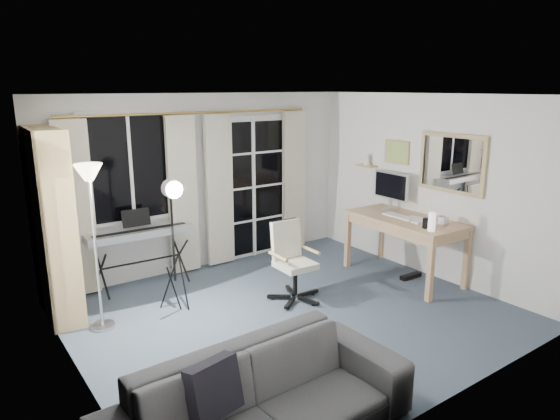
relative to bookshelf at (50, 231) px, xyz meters
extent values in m
cube|color=#3B4857|center=(2.13, -1.48, -1.00)|extent=(4.50, 4.00, 0.02)
cube|color=white|center=(1.08, 0.50, 0.51)|extent=(1.20, 0.06, 1.40)
cube|color=black|center=(1.08, 0.47, 0.51)|extent=(1.10, 0.02, 1.30)
cube|color=white|center=(1.08, 0.46, 0.51)|extent=(0.04, 0.03, 1.30)
cube|color=white|center=(2.88, 0.50, 0.04)|extent=(1.32, 0.06, 2.11)
cube|color=black|center=(2.58, 0.47, 0.04)|extent=(0.55, 0.02, 1.95)
cube|color=black|center=(3.18, 0.47, 0.04)|extent=(0.55, 0.02, 1.95)
cube|color=white|center=(2.88, 0.46, 0.04)|extent=(0.05, 0.04, 2.05)
cube|color=white|center=(2.88, 0.46, -0.44)|extent=(1.15, 0.03, 0.03)
cube|color=white|center=(2.88, 0.46, 0.06)|extent=(1.15, 0.03, 0.03)
cube|color=white|center=(2.88, 0.46, 0.56)|extent=(1.15, 0.03, 0.03)
cylinder|color=gold|center=(1.98, 0.42, 1.16)|extent=(3.50, 0.03, 0.03)
cube|color=beige|center=(0.38, 0.40, 0.09)|extent=(0.40, 0.07, 2.10)
cube|color=beige|center=(1.73, 0.40, 0.09)|extent=(0.40, 0.07, 2.10)
cube|color=beige|center=(2.28, 0.40, 0.09)|extent=(0.40, 0.07, 2.10)
cube|color=beige|center=(3.58, 0.40, 0.09)|extent=(0.40, 0.07, 2.10)
cube|color=tan|center=(0.02, -0.45, 0.05)|extent=(0.33, 0.05, 2.08)
cube|color=tan|center=(0.06, 0.48, 0.05)|extent=(0.33, 0.05, 2.08)
cube|color=tan|center=(-0.11, 0.02, 0.05)|extent=(0.07, 0.94, 2.08)
cube|color=tan|center=(0.04, 0.02, -0.95)|extent=(0.37, 0.95, 0.03)
cube|color=tan|center=(0.04, 0.02, -0.57)|extent=(0.37, 0.95, 0.03)
cube|color=tan|center=(0.04, 0.02, -0.18)|extent=(0.37, 0.95, 0.03)
cube|color=tan|center=(0.04, 0.02, 0.22)|extent=(0.37, 0.95, 0.03)
cube|color=tan|center=(0.04, 0.02, 0.61)|extent=(0.37, 0.95, 0.03)
cube|color=tan|center=(0.04, 0.02, 1.06)|extent=(0.37, 0.95, 0.03)
cube|color=white|center=(0.04, -0.37, -0.42)|extent=(0.24, 0.07, 0.27)
cube|color=brown|center=(0.05, -0.27, -0.45)|extent=(0.23, 0.05, 0.21)
cube|color=#2A2A2A|center=(0.05, -0.18, -0.44)|extent=(0.23, 0.05, 0.24)
cube|color=brown|center=(0.05, -0.10, -0.40)|extent=(0.23, 0.05, 0.31)
cube|color=white|center=(0.06, -0.02, -0.44)|extent=(0.23, 0.06, 0.24)
cube|color=#A93630|center=(0.06, 0.07, -0.43)|extent=(0.23, 0.05, 0.25)
cube|color=navy|center=(0.06, 0.15, -0.43)|extent=(0.23, 0.06, 0.25)
cube|color=brown|center=(0.07, 0.24, -0.44)|extent=(0.23, 0.04, 0.24)
cube|color=#A93630|center=(0.07, 0.32, -0.43)|extent=(0.23, 0.07, 0.25)
cube|color=#2A2A2A|center=(0.08, 0.42, -0.42)|extent=(0.23, 0.04, 0.27)
cube|color=navy|center=(0.04, -0.37, -0.02)|extent=(0.23, 0.04, 0.28)
cube|color=#2A2A2A|center=(0.04, -0.29, -0.02)|extent=(0.24, 0.07, 0.28)
cube|color=#2A2A2A|center=(0.05, -0.19, -0.04)|extent=(0.23, 0.05, 0.24)
cube|color=navy|center=(0.05, -0.11, -0.05)|extent=(0.23, 0.04, 0.22)
cube|color=navy|center=(0.06, -0.04, -0.04)|extent=(0.23, 0.05, 0.24)
cube|color=#2A2A2A|center=(0.06, 0.04, -0.02)|extent=(0.23, 0.04, 0.28)
cube|color=#2A2A2A|center=(0.06, 0.12, -0.05)|extent=(0.23, 0.06, 0.23)
cube|color=#BD8247|center=(0.07, 0.21, -0.04)|extent=(0.23, 0.05, 0.24)
cube|color=brown|center=(0.07, 0.29, -0.04)|extent=(0.23, 0.04, 0.25)
cube|color=#2A2A2A|center=(0.07, 0.36, -0.04)|extent=(0.23, 0.04, 0.24)
cube|color=#A93630|center=(0.04, -0.37, 0.38)|extent=(0.23, 0.05, 0.29)
cube|color=#2A2A2A|center=(0.04, -0.29, 0.35)|extent=(0.23, 0.04, 0.22)
cube|color=white|center=(0.05, -0.22, 0.39)|extent=(0.23, 0.04, 0.31)
cube|color=white|center=(0.05, -0.14, 0.37)|extent=(0.23, 0.05, 0.28)
cube|color=brown|center=(0.05, -0.07, 0.35)|extent=(0.23, 0.04, 0.23)
cube|color=navy|center=(0.06, 0.01, 0.35)|extent=(0.23, 0.05, 0.24)
cylinder|color=#B2B2B7|center=(0.31, -0.56, -0.97)|extent=(0.29, 0.29, 0.03)
cylinder|color=#B2B2B7|center=(0.31, -0.56, -0.15)|extent=(0.03, 0.03, 1.62)
cone|color=#FFE5B2|center=(0.31, -0.56, 0.68)|extent=(0.31, 0.31, 0.17)
cylinder|color=black|center=(0.55, 0.24, -0.64)|extent=(0.05, 0.63, 0.57)
cylinder|color=black|center=(0.55, 0.24, -0.64)|extent=(0.05, 0.63, 0.57)
cylinder|color=black|center=(1.54, 0.20, -0.64)|extent=(0.05, 0.63, 0.57)
cylinder|color=black|center=(1.54, 0.20, -0.64)|extent=(0.05, 0.63, 0.57)
cylinder|color=black|center=(1.05, 0.22, -0.64)|extent=(1.00, 0.06, 0.02)
cube|color=silver|center=(1.05, 0.22, -0.26)|extent=(1.31, 0.38, 0.09)
cube|color=white|center=(1.04, 0.14, -0.22)|extent=(1.20, 0.19, 0.01)
cube|color=black|center=(1.04, 0.18, -0.21)|extent=(1.16, 0.12, 0.01)
cube|color=black|center=(1.05, 0.32, -0.09)|extent=(0.35, 0.08, 0.22)
cylinder|color=black|center=(1.23, -0.61, -0.71)|extent=(0.02, 0.24, 0.62)
cylinder|color=black|center=(1.08, -0.52, -0.71)|extent=(0.21, 0.13, 0.62)
cylinder|color=black|center=(1.08, -0.70, -0.71)|extent=(0.21, 0.13, 0.62)
cylinder|color=black|center=(1.13, -0.61, -0.10)|extent=(0.03, 0.03, 1.07)
cylinder|color=silver|center=(1.13, -0.66, 0.43)|extent=(0.21, 0.11, 0.21)
cylinder|color=white|center=(1.13, -0.72, 0.43)|extent=(0.18, 0.02, 0.18)
cube|color=black|center=(2.58, -1.21, -0.95)|extent=(0.28, 0.05, 0.04)
cylinder|color=black|center=(2.65, -1.21, -0.96)|extent=(0.05, 0.05, 0.04)
cube|color=black|center=(2.45, -1.02, -0.95)|extent=(0.14, 0.28, 0.04)
cylinder|color=black|center=(2.48, -0.95, -0.96)|extent=(0.05, 0.05, 0.04)
cube|color=black|center=(2.23, -1.08, -0.95)|extent=(0.25, 0.21, 0.04)
cylinder|color=black|center=(2.18, -1.04, -0.96)|extent=(0.05, 0.05, 0.04)
cube|color=black|center=(2.23, -1.31, -0.95)|extent=(0.26, 0.20, 0.04)
cylinder|color=black|center=(2.17, -1.35, -0.96)|extent=(0.05, 0.05, 0.04)
cube|color=black|center=(2.44, -1.39, -0.95)|extent=(0.12, 0.28, 0.04)
cylinder|color=black|center=(2.46, -1.46, -0.96)|extent=(0.05, 0.05, 0.04)
cylinder|color=black|center=(2.39, -1.20, -0.74)|extent=(0.05, 0.05, 0.35)
cube|color=beige|center=(2.39, -1.20, -0.54)|extent=(0.42, 0.42, 0.07)
cube|color=beige|center=(2.39, -1.01, -0.28)|extent=(0.39, 0.12, 0.46)
cube|color=black|center=(2.40, -0.97, -0.26)|extent=(0.37, 0.10, 0.43)
cylinder|color=tan|center=(2.16, -1.18, -0.40)|extent=(0.05, 0.36, 0.04)
cylinder|color=tan|center=(2.62, -1.19, -0.40)|extent=(0.05, 0.36, 0.04)
cube|color=tan|center=(4.01, -1.45, -0.19)|extent=(0.81, 1.56, 0.04)
cube|color=tan|center=(4.01, -1.45, -0.26)|extent=(0.76, 1.51, 0.11)
cube|color=tan|center=(3.65, -2.16, -0.60)|extent=(0.07, 0.07, 0.78)
cube|color=tan|center=(4.33, -2.18, -0.60)|extent=(0.07, 0.07, 0.78)
cube|color=tan|center=(3.69, -0.71, -0.60)|extent=(0.07, 0.07, 0.78)
cube|color=tan|center=(4.37, -0.73, -0.60)|extent=(0.07, 0.07, 0.78)
cube|color=silver|center=(4.21, -1.00, -0.16)|extent=(0.20, 0.14, 0.02)
cube|color=silver|center=(4.21, -1.00, -0.01)|extent=(0.04, 0.03, 0.24)
cube|color=silver|center=(4.21, -1.00, 0.16)|extent=(0.05, 0.59, 0.37)
cube|color=black|center=(4.19, -0.99, 0.16)|extent=(0.03, 0.55, 0.33)
cube|color=white|center=(3.96, -1.38, -0.15)|extent=(0.17, 0.46, 0.02)
cube|color=white|center=(3.89, -1.71, -0.15)|extent=(0.07, 0.11, 0.02)
cube|color=white|center=(4.06, -1.60, -0.16)|extent=(0.28, 0.35, 0.01)
cube|color=white|center=(4.02, -1.82, -0.16)|extent=(0.25, 0.19, 0.00)
cube|color=black|center=(3.80, -1.92, -0.10)|extent=(0.06, 0.05, 0.13)
cylinder|color=white|center=(3.77, -2.03, -0.05)|extent=(0.09, 0.09, 0.22)
cube|color=black|center=(4.06, -1.55, -0.96)|extent=(0.33, 0.10, 0.05)
imported|color=silver|center=(4.11, -1.95, -0.10)|extent=(0.14, 0.11, 0.13)
cube|color=tan|center=(4.35, -1.83, 0.56)|extent=(0.04, 0.94, 0.74)
cube|color=white|center=(4.33, -1.83, 0.56)|extent=(0.01, 0.84, 0.64)
cube|color=tan|center=(4.36, -0.93, 0.61)|extent=(0.03, 0.42, 0.32)
cube|color=#51A354|center=(4.34, -0.93, 0.61)|extent=(0.00, 0.36, 0.26)
cube|color=tan|center=(4.29, -0.43, 0.36)|extent=(0.16, 0.30, 0.02)
cone|color=beige|center=(4.29, -0.43, 0.45)|extent=(0.12, 0.12, 0.15)
imported|color=#323134|center=(0.70, -3.03, -0.55)|extent=(2.24, 0.70, 0.87)
cube|color=black|center=(0.38, -2.93, -0.47)|extent=(0.41, 0.27, 0.39)
camera|label=1|loc=(-0.99, -5.59, 1.50)|focal=32.00mm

